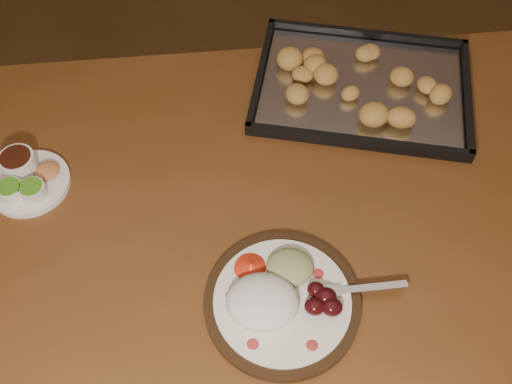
{
  "coord_description": "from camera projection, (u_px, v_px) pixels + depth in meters",
  "views": [
    {
      "loc": [
        0.19,
        -0.75,
        1.61
      ],
      "look_at": [
        0.16,
        -0.18,
        0.77
      ],
      "focal_mm": 40.0,
      "sensor_mm": 36.0,
      "label": 1
    }
  ],
  "objects": [
    {
      "name": "ground",
      "position": [
        208.0,
        283.0,
        1.76
      ],
      "size": [
        4.0,
        4.0,
        0.0
      ],
      "primitive_type": "plane",
      "color": "brown",
      "rests_on": "ground"
    },
    {
      "name": "dining_table",
      "position": [
        230.0,
        252.0,
        1.08
      ],
      "size": [
        1.62,
        1.12,
        0.75
      ],
      "rotation": [
        0.0,
        0.0,
        0.15
      ],
      "color": "brown",
      "rests_on": "ground"
    },
    {
      "name": "dinner_plate",
      "position": [
        278.0,
        298.0,
        0.9
      ],
      "size": [
        0.33,
        0.25,
        0.06
      ],
      "rotation": [
        0.0,
        0.0,
        0.19
      ],
      "color": "black",
      "rests_on": "dining_table"
    },
    {
      "name": "condiment_saucer",
      "position": [
        26.0,
        178.0,
        1.04
      ],
      "size": [
        0.15,
        0.15,
        0.05
      ],
      "rotation": [
        0.0,
        0.0,
        0.36
      ],
      "color": "white",
      "rests_on": "dining_table"
    },
    {
      "name": "baking_tray",
      "position": [
        362.0,
        85.0,
        1.18
      ],
      "size": [
        0.47,
        0.37,
        0.05
      ],
      "rotation": [
        0.0,
        0.0,
        -0.11
      ],
      "color": "black",
      "rests_on": "dining_table"
    }
  ]
}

